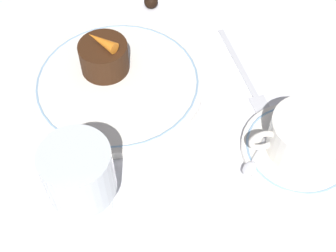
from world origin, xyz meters
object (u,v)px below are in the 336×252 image
object	(u,v)px
dinner_plate	(118,83)
wine_glass	(79,175)
fork	(250,85)
coffee_cup	(305,135)
dessert_cake	(104,57)

from	to	relation	value
dinner_plate	wine_glass	distance (m)	0.19
fork	wine_glass	bearing A→B (deg)	31.77
fork	coffee_cup	bearing A→B (deg)	104.73
coffee_cup	fork	xyz separation A→B (m)	(0.03, -0.12, -0.03)
wine_glass	dessert_cake	xyz separation A→B (m)	(-0.04, -0.20, -0.03)
dinner_plate	coffee_cup	bearing A→B (deg)	145.50
dessert_cake	dinner_plate	bearing A→B (deg)	118.21
wine_glass	dessert_cake	size ratio (longest dim) A/B	1.62
dinner_plate	fork	distance (m)	0.18
coffee_cup	fork	distance (m)	0.13
dessert_cake	coffee_cup	bearing A→B (deg)	142.76
dessert_cake	wine_glass	bearing A→B (deg)	78.56
wine_glass	fork	bearing A→B (deg)	-148.23
dessert_cake	fork	bearing A→B (deg)	164.23
coffee_cup	fork	world-z (taller)	coffee_cup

